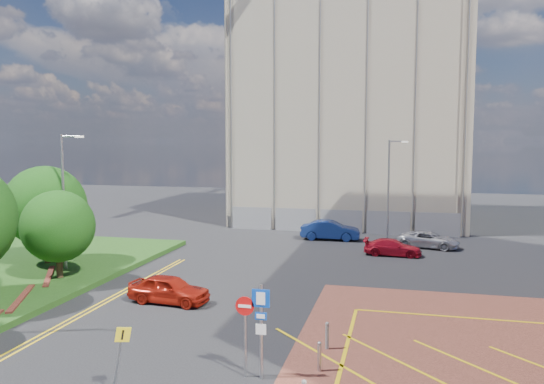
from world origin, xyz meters
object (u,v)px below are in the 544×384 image
at_px(lamp_left_far, 65,196).
at_px(warning_sign, 120,352).
at_px(sign_cluster, 255,321).
at_px(car_red_left, 169,289).
at_px(tree_c, 58,226).
at_px(tree_d, 45,206).
at_px(lamp_back, 389,185).
at_px(car_silver_back, 429,240).
at_px(car_blue_back, 330,230).
at_px(car_red_back, 393,247).

distance_m(lamp_left_far, warning_sign, 17.51).
bearing_deg(warning_sign, sign_cluster, 30.88).
bearing_deg(lamp_left_far, car_red_left, -25.35).
bearing_deg(tree_c, sign_cluster, -33.16).
bearing_deg(tree_d, tree_c, -45.00).
distance_m(lamp_back, car_silver_back, 5.63).
xyz_separation_m(tree_c, car_red_left, (7.50, -1.99, -2.51)).
xyz_separation_m(car_red_left, car_blue_back, (5.53, 18.52, 0.09)).
distance_m(tree_d, sign_cluster, 20.74).
relative_size(tree_c, car_red_back, 1.25).
bearing_deg(sign_cluster, car_red_left, 131.86).
relative_size(tree_d, car_blue_back, 1.30).
xyz_separation_m(warning_sign, car_blue_back, (2.95, 27.76, -0.66)).
bearing_deg(car_blue_back, car_red_back, -136.31).
xyz_separation_m(lamp_left_far, warning_sign, (11.01, -13.23, -3.23)).
bearing_deg(car_silver_back, car_blue_back, 92.74).
relative_size(sign_cluster, car_blue_back, 0.68).
bearing_deg(tree_c, car_blue_back, 51.74).
height_order(tree_d, car_red_back, tree_d).
height_order(tree_c, car_blue_back, tree_c).
relative_size(lamp_left_far, warning_sign, 3.55).
bearing_deg(sign_cluster, car_red_back, 78.53).
xyz_separation_m(lamp_left_far, car_blue_back, (13.96, 14.53, -3.89)).
relative_size(tree_d, warning_sign, 2.70).
xyz_separation_m(car_blue_back, car_silver_back, (7.54, -1.47, -0.16)).
relative_size(tree_c, car_silver_back, 1.12).
distance_m(warning_sign, car_silver_back, 28.32).
xyz_separation_m(lamp_left_far, lamp_back, (18.50, 16.00, -0.30)).
relative_size(lamp_left_far, car_red_left, 1.99).
distance_m(tree_d, warning_sign, 19.49).
xyz_separation_m(tree_d, lamp_back, (20.58, 15.00, 0.49)).
bearing_deg(car_silver_back, lamp_back, 59.30).
bearing_deg(lamp_back, car_red_back, -86.30).
relative_size(sign_cluster, car_silver_back, 0.73).
bearing_deg(tree_c, car_silver_back, 36.21).
height_order(lamp_left_far, car_red_back, lamp_left_far).
distance_m(tree_c, car_red_back, 21.59).
xyz_separation_m(tree_c, lamp_left_far, (-0.92, 2.00, 1.47)).
height_order(lamp_left_far, car_blue_back, lamp_left_far).
bearing_deg(car_red_left, lamp_left_far, 69.44).
height_order(tree_d, car_blue_back, tree_d).
height_order(lamp_back, warning_sign, lamp_back).
distance_m(lamp_left_far, car_red_left, 10.13).
bearing_deg(lamp_left_far, tree_d, 154.32).
bearing_deg(tree_c, warning_sign, -48.07).
bearing_deg(sign_cluster, car_silver_back, 74.28).
bearing_deg(car_red_back, warning_sign, 163.53).
height_order(lamp_back, car_silver_back, lamp_back).
xyz_separation_m(tree_c, sign_cluster, (13.80, -9.02, -1.24)).
xyz_separation_m(tree_c, car_silver_back, (20.57, 15.06, -2.59)).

